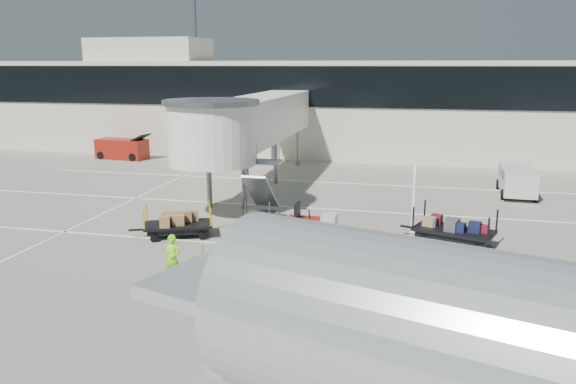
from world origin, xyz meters
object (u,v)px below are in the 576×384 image
Objects in this scene: box_cart_far at (181,224)px; minivan at (517,178)px; suitcase_cart at (451,230)px; belt_loader at (122,149)px; baggage_tug at (313,224)px; box_cart_near at (244,276)px; ground_worker at (173,258)px.

minivan is (16.36, 12.46, 0.43)m from box_cart_far.
box_cart_far is at bearing -140.46° from minivan.
belt_loader is at bearing 165.21° from suitcase_cart.
box_cart_far is at bearing -165.32° from baggage_tug.
minivan is at bearing 87.49° from suitcase_cart.
suitcase_cart reaches higher than baggage_tug.
box_cart_far is (-12.00, -1.70, -0.01)m from suitcase_cart.
box_cart_near is 2.88m from ground_worker.
minivan reaches higher than suitcase_cart.
box_cart_far is 5.44m from ground_worker.
minivan reaches higher than box_cart_near.
baggage_tug is at bearing -36.69° from belt_loader.
ground_worker is at bearing 157.77° from box_cart_near.
baggage_tug is 7.09m from box_cart_near.
box_cart_near is (-1.13, -7.00, 0.06)m from baggage_tug.
box_cart_near is (-7.29, -7.24, 0.01)m from suitcase_cart.
ground_worker reaches higher than minivan.
ground_worker reaches higher than box_cart_far.
box_cart_near is 0.86× the size of minivan.
ground_worker is (-10.13, -6.80, 0.28)m from suitcase_cart.
belt_loader reaches higher than minivan.
suitcase_cart is 1.11× the size of box_cart_far.
belt_loader is (-25.58, 17.49, 0.24)m from suitcase_cart.
ground_worker reaches higher than baggage_tug.
box_cart_far is at bearing 116.91° from box_cart_near.
belt_loader is (-19.42, 17.73, 0.28)m from baggage_tug.
suitcase_cart is at bearing 31.33° from box_cart_near.
suitcase_cart reaches higher than box_cart_near.
suitcase_cart is 1.07× the size of box_cart_near.
box_cart_near is at bearing -4.63° from ground_worker.
baggage_tug is 0.59× the size of box_cart_near.
belt_loader is at bearing 169.58° from minivan.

